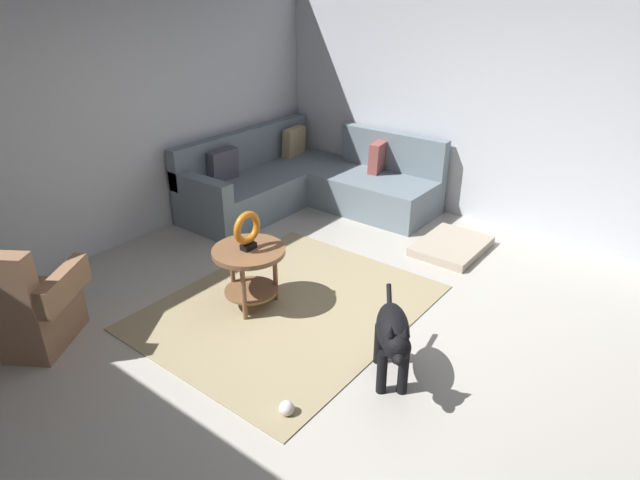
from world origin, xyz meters
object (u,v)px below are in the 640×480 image
Objects in this scene: side_table at (249,262)px; dog_bed_mat at (451,246)px; sectional_couch at (306,183)px; dog_toy_ball at (287,408)px; torus_sculpture at (247,230)px; armchair at (20,309)px; dog at (393,335)px.

side_table reaches higher than dog_bed_mat.
sectional_couch reaches higher than dog_toy_ball.
dog_toy_ball is at bearing -142.83° from sectional_couch.
side_table is 1.37m from dog_toy_ball.
dog_toy_ball is (-0.78, -1.07, -0.66)m from torus_sculpture.
dog_bed_mat is at bearing -90.36° from sectional_couch.
armchair is 1.76m from torus_sculpture.
sectional_couch is at bearing 57.99° from armchair.
dog is at bearing -165.74° from dog_bed_mat.
side_table is (1.43, -0.95, 0.09)m from armchair.
side_table is 0.29m from torus_sculpture.
dog_toy_ball is at bearing -126.06° from side_table.
armchair is at bearing 146.26° from side_table.
torus_sculpture is at bearing 53.94° from dog_toy_ball.
torus_sculpture is 3.28× the size of dog_toy_ball.
torus_sculpture is (-2.01, -1.05, 0.42)m from sectional_couch.
sectional_couch is 2.27m from side_table.
torus_sculpture is (1.43, -0.95, 0.39)m from armchair.
armchair reaches higher than dog_toy_ball.
dog_toy_ball is (-2.79, -2.12, -0.24)m from sectional_couch.
side_table is 0.75× the size of dog_bed_mat.
armchair reaches higher than torus_sculpture.
dog_toy_ball is (-0.78, -1.07, -0.37)m from side_table.
side_table is at bearing -152.52° from sectional_couch.
armchair is 3.06× the size of torus_sculpture.
dog_bed_mat is at bearing -111.47° from dog.
armchair is 2.72m from dog.
dog is (1.33, -2.38, 0.05)m from armchair.
armchair is 2.14m from dog_toy_ball.
sectional_couch is 3.51m from dog_toy_ball.
dog is 7.23× the size of dog_toy_ball.
dog_bed_mat is 8.05× the size of dog_toy_ball.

